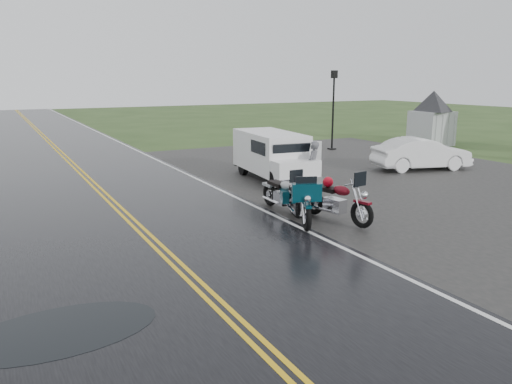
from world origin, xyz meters
TOP-DOWN VIEW (x-y plane):
  - ground at (0.00, 0.00)m, footprint 120.00×120.00m
  - road at (0.00, 10.00)m, footprint 8.00×100.00m
  - parking_pad at (11.00, 5.00)m, footprint 14.00×24.00m
  - visitor_center at (20.00, 12.00)m, footprint 16.00×10.00m
  - motorcycle_red at (5.17, 0.52)m, footprint 1.34×2.62m
  - motorcycle_teal at (3.73, 0.98)m, footprint 1.70×2.57m
  - motorcycle_silver at (4.18, 2.10)m, footprint 0.91×2.33m
  - van_white at (5.53, 5.84)m, footprint 2.31×5.00m
  - person_at_van at (6.91, 5.33)m, footprint 0.74×0.70m
  - sedan_white at (13.23, 6.24)m, footprint 4.42×2.51m
  - lamp_post_far_right at (13.55, 13.10)m, footprint 0.38×0.38m

SIDE VIEW (x-z plane):
  - ground at x=0.00m, z-range 0.00..0.00m
  - parking_pad at x=11.00m, z-range 0.00..0.03m
  - road at x=0.00m, z-range 0.00..0.04m
  - motorcycle_silver at x=4.18m, z-range 0.00..1.36m
  - sedan_white at x=13.23m, z-range 0.00..1.38m
  - motorcycle_teal at x=3.73m, z-range 0.00..1.43m
  - motorcycle_red at x=5.17m, z-range 0.00..1.47m
  - person_at_van at x=6.91m, z-range 0.00..1.70m
  - van_white at x=5.53m, z-range 0.00..1.90m
  - lamp_post_far_right at x=13.55m, z-range 0.00..4.38m
  - visitor_center at x=20.00m, z-range 0.00..4.80m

